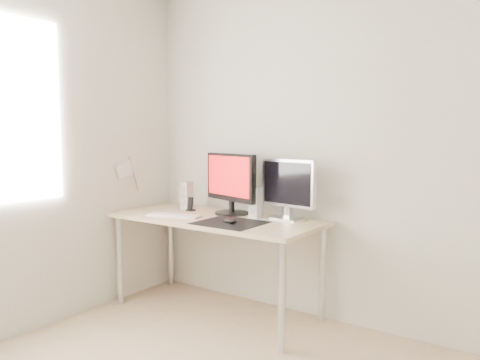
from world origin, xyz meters
The scene contains 11 objects.
wall_back centered at (0.00, 1.75, 1.25)m, with size 3.50×3.50×0.00m, color silver.
mousepad centered at (-0.70, 1.25, 0.73)m, with size 0.45×0.40×0.00m, color black.
mouse centered at (-0.68, 1.22, 0.75)m, with size 0.12×0.07×0.04m, color black.
desk centered at (-0.93, 1.38, 0.65)m, with size 1.60×0.70×0.73m.
main_monitor centered at (-0.90, 1.54, 0.98)m, with size 0.54×0.32×0.47m.
second_monitor centered at (-0.43, 1.59, 0.97)m, with size 0.45×0.19×0.43m.
speaker_left centered at (-1.34, 1.52, 0.84)m, with size 0.07×0.09×0.23m.
speaker_right centered at (-0.66, 1.52, 0.84)m, with size 0.07×0.09×0.23m.
keyboard centered at (-1.19, 1.21, 0.74)m, with size 0.44×0.21×0.02m.
phone_dock centered at (-1.26, 1.48, 0.76)m, with size 0.06×0.05×0.11m.
pennant centered at (-1.72, 1.24, 1.05)m, with size 0.01×0.23×0.29m.
Camera 1 is at (1.19, -1.32, 1.34)m, focal length 35.00 mm.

